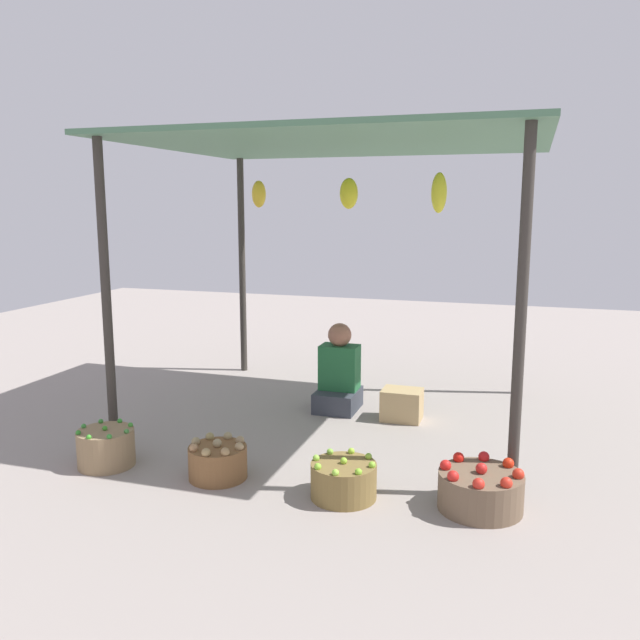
{
  "coord_description": "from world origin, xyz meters",
  "views": [
    {
      "loc": [
        1.5,
        -5.26,
        1.82
      ],
      "look_at": [
        0.0,
        -0.6,
        0.95
      ],
      "focal_mm": 36.73,
      "sensor_mm": 36.0,
      "label": 1
    }
  ],
  "objects_px": {
    "vendor_person": "(339,377)",
    "basket_limes": "(344,480)",
    "basket_red_tomatoes": "(480,490)",
    "wooden_crate_near_vendor": "(402,405)",
    "basket_green_chilies": "(106,448)",
    "basket_potatoes": "(218,461)"
  },
  "relations": [
    {
      "from": "vendor_person",
      "to": "basket_limes",
      "type": "height_order",
      "value": "vendor_person"
    },
    {
      "from": "basket_limes",
      "to": "basket_red_tomatoes",
      "type": "relative_size",
      "value": 0.82
    },
    {
      "from": "basket_red_tomatoes",
      "to": "wooden_crate_near_vendor",
      "type": "height_order",
      "value": "basket_red_tomatoes"
    },
    {
      "from": "vendor_person",
      "to": "basket_red_tomatoes",
      "type": "relative_size",
      "value": 1.53
    },
    {
      "from": "vendor_person",
      "to": "basket_red_tomatoes",
      "type": "bearing_deg",
      "value": -50.07
    },
    {
      "from": "vendor_person",
      "to": "wooden_crate_near_vendor",
      "type": "distance_m",
      "value": 0.63
    },
    {
      "from": "vendor_person",
      "to": "basket_limes",
      "type": "relative_size",
      "value": 1.88
    },
    {
      "from": "basket_red_tomatoes",
      "to": "wooden_crate_near_vendor",
      "type": "distance_m",
      "value": 1.69
    },
    {
      "from": "vendor_person",
      "to": "wooden_crate_near_vendor",
      "type": "height_order",
      "value": "vendor_person"
    },
    {
      "from": "basket_green_chilies",
      "to": "basket_limes",
      "type": "relative_size",
      "value": 0.95
    },
    {
      "from": "basket_green_chilies",
      "to": "wooden_crate_near_vendor",
      "type": "xyz_separation_m",
      "value": [
        1.8,
        1.62,
        0.0
      ]
    },
    {
      "from": "vendor_person",
      "to": "basket_limes",
      "type": "distance_m",
      "value": 1.82
    },
    {
      "from": "basket_green_chilies",
      "to": "basket_limes",
      "type": "bearing_deg",
      "value": 0.55
    },
    {
      "from": "vendor_person",
      "to": "basket_green_chilies",
      "type": "relative_size",
      "value": 1.97
    },
    {
      "from": "basket_limes",
      "to": "wooden_crate_near_vendor",
      "type": "bearing_deg",
      "value": 87.74
    },
    {
      "from": "basket_green_chilies",
      "to": "wooden_crate_near_vendor",
      "type": "height_order",
      "value": "basket_green_chilies"
    },
    {
      "from": "basket_potatoes",
      "to": "wooden_crate_near_vendor",
      "type": "bearing_deg",
      "value": 58.8
    },
    {
      "from": "vendor_person",
      "to": "basket_green_chilies",
      "type": "bearing_deg",
      "value": -124.48
    },
    {
      "from": "basket_green_chilies",
      "to": "wooden_crate_near_vendor",
      "type": "bearing_deg",
      "value": 42.03
    },
    {
      "from": "basket_green_chilies",
      "to": "basket_potatoes",
      "type": "relative_size",
      "value": 1.01
    },
    {
      "from": "wooden_crate_near_vendor",
      "to": "basket_potatoes",
      "type": "bearing_deg",
      "value": -121.2
    },
    {
      "from": "basket_potatoes",
      "to": "basket_limes",
      "type": "bearing_deg",
      "value": -2.06
    }
  ]
}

